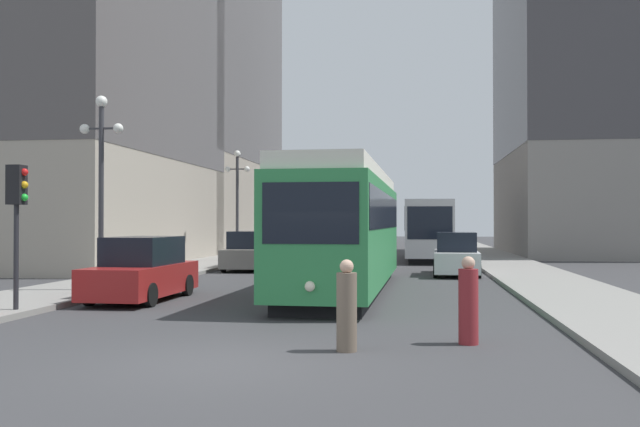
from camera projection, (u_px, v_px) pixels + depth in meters
ground_plane at (222, 363)px, 10.89m from camera, size 200.00×200.00×0.00m
sidewalk_left at (271, 251)px, 51.57m from camera, size 3.43×120.00×0.15m
sidewalk_right at (482, 252)px, 49.43m from camera, size 3.43×120.00×0.15m
streetcar at (346, 227)px, 22.14m from camera, size 2.88×13.73×3.89m
transit_bus at (426, 227)px, 40.93m from camera, size 2.76×11.24×3.45m
parked_car_left_near at (142, 271)px, 19.73m from camera, size 1.94×4.64×1.82m
parked_car_left_mid at (248, 252)px, 32.23m from camera, size 2.06×4.62×1.82m
parked_car_right_far at (456, 255)px, 29.05m from camera, size 2.01×4.83×1.82m
parked_car_left_far at (290, 245)px, 42.89m from camera, size 2.03×4.28×1.82m
pedestrian_crossing_near at (468, 303)px, 12.60m from camera, size 0.36×0.36×1.61m
pedestrian_crossing_far at (347, 309)px, 11.91m from camera, size 0.36×0.36×1.59m
traffic_light_near_left at (17, 199)px, 16.47m from camera, size 0.47×0.36×3.46m
lamp_post_left_near at (101, 163)px, 21.36m from camera, size 1.41×0.36×6.02m
lamp_post_left_far at (237, 189)px, 37.63m from camera, size 1.41×0.36×6.03m
building_left_corner at (84, 48)px, 36.95m from camera, size 10.87×18.93×22.60m
building_left_midblock at (174, 69)px, 55.21m from camera, size 14.07×21.92×28.22m
building_right_corner at (595, 44)px, 47.77m from camera, size 12.50×18.27×28.43m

